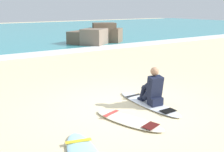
# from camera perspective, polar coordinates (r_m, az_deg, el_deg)

# --- Properties ---
(ground_plane) EXTENTS (80.00, 80.00, 0.00)m
(ground_plane) POSITION_cam_1_polar(r_m,az_deg,el_deg) (6.83, 2.61, -6.55)
(ground_plane) COLOR beige
(breaking_foam) EXTENTS (80.00, 0.90, 0.11)m
(breaking_foam) POSITION_cam_1_polar(r_m,az_deg,el_deg) (14.40, -18.42, 4.12)
(breaking_foam) COLOR white
(breaking_foam) RESTS_ON ground
(surfboard_main) EXTENTS (0.57, 2.25, 0.08)m
(surfboard_main) POSITION_cam_1_polar(r_m,az_deg,el_deg) (7.04, 7.65, -5.73)
(surfboard_main) COLOR silver
(surfboard_main) RESTS_ON ground
(surfer_seated) EXTENTS (0.44, 0.74, 0.95)m
(surfer_seated) POSITION_cam_1_polar(r_m,az_deg,el_deg) (6.82, 8.59, -2.86)
(surfer_seated) COLOR black
(surfer_seated) RESTS_ON surfboard_main
(surfboard_spare_near) EXTENTS (0.99, 1.84, 0.08)m
(surfboard_spare_near) POSITION_cam_1_polar(r_m,az_deg,el_deg) (5.99, 3.51, -9.29)
(surfboard_spare_near) COLOR #EFE5C6
(surfboard_spare_near) RESTS_ON ground
(rock_outcrop_distant) EXTENTS (3.87, 2.78, 1.39)m
(rock_outcrop_distant) POSITION_cam_1_polar(r_m,az_deg,el_deg) (18.05, -3.04, 8.41)
(rock_outcrop_distant) COLOR #756656
(rock_outcrop_distant) RESTS_ON ground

